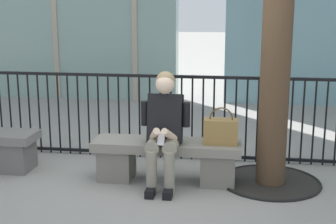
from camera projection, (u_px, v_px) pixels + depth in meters
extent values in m
plane|color=gray|center=(167.00, 180.00, 5.21)|extent=(60.00, 60.00, 0.00)
cube|color=gray|center=(167.00, 146.00, 5.13)|extent=(1.60, 0.44, 0.10)
cube|color=slate|center=(117.00, 163.00, 5.26)|extent=(0.36, 0.37, 0.35)
cube|color=slate|center=(218.00, 168.00, 5.10)|extent=(0.36, 0.37, 0.35)
cylinder|color=gray|center=(155.00, 144.00, 4.95)|extent=(0.15, 0.40, 0.15)
cylinder|color=gray|center=(152.00, 172.00, 4.81)|extent=(0.11, 0.11, 0.45)
cube|color=black|center=(151.00, 192.00, 4.79)|extent=(0.09, 0.22, 0.08)
cylinder|color=gray|center=(172.00, 144.00, 4.93)|extent=(0.15, 0.40, 0.15)
cylinder|color=gray|center=(169.00, 173.00, 4.79)|extent=(0.11, 0.11, 0.45)
cube|color=black|center=(168.00, 193.00, 4.77)|extent=(0.09, 0.22, 0.08)
cube|color=black|center=(165.00, 119.00, 5.02)|extent=(0.36, 0.30, 0.55)
cylinder|color=black|center=(145.00, 113.00, 5.04)|extent=(0.08, 0.08, 0.26)
cylinder|color=beige|center=(154.00, 135.00, 4.85)|extent=(0.16, 0.28, 0.20)
cylinder|color=black|center=(186.00, 115.00, 4.98)|extent=(0.08, 0.08, 0.26)
cylinder|color=beige|center=(170.00, 135.00, 4.82)|extent=(0.16, 0.28, 0.20)
cube|color=silver|center=(161.00, 138.00, 4.78)|extent=(0.07, 0.10, 0.13)
sphere|color=beige|center=(165.00, 84.00, 4.92)|extent=(0.20, 0.20, 0.20)
sphere|color=#997F59|center=(165.00, 81.00, 4.94)|extent=(0.20, 0.20, 0.20)
cube|color=olive|center=(221.00, 132.00, 4.99)|extent=(0.36, 0.19, 0.26)
torus|color=brown|center=(221.00, 119.00, 4.96)|extent=(0.25, 0.02, 0.25)
cylinder|color=black|center=(1.00, 111.00, 6.19)|extent=(0.02, 0.02, 1.06)
cylinder|color=black|center=(10.00, 112.00, 6.17)|extent=(0.02, 0.02, 1.06)
cylinder|color=black|center=(20.00, 112.00, 6.15)|extent=(0.02, 0.02, 1.06)
cylinder|color=black|center=(30.00, 112.00, 6.13)|extent=(0.02, 0.02, 1.06)
cylinder|color=black|center=(39.00, 113.00, 6.11)|extent=(0.02, 0.02, 1.06)
cylinder|color=black|center=(49.00, 113.00, 6.10)|extent=(0.02, 0.02, 1.06)
cylinder|color=black|center=(59.00, 113.00, 6.08)|extent=(0.02, 0.02, 1.06)
cylinder|color=black|center=(69.00, 114.00, 6.06)|extent=(0.02, 0.02, 1.06)
cylinder|color=black|center=(79.00, 114.00, 6.04)|extent=(0.02, 0.02, 1.06)
cylinder|color=black|center=(89.00, 114.00, 6.02)|extent=(0.02, 0.02, 1.06)
cylinder|color=black|center=(99.00, 115.00, 6.00)|extent=(0.02, 0.02, 1.06)
cylinder|color=black|center=(109.00, 115.00, 5.98)|extent=(0.02, 0.02, 1.06)
cylinder|color=black|center=(119.00, 115.00, 5.96)|extent=(0.02, 0.02, 1.06)
cylinder|color=black|center=(129.00, 116.00, 5.95)|extent=(0.02, 0.02, 1.06)
cylinder|color=black|center=(140.00, 116.00, 5.93)|extent=(0.02, 0.02, 1.06)
cylinder|color=black|center=(150.00, 116.00, 5.91)|extent=(0.02, 0.02, 1.06)
cylinder|color=black|center=(160.00, 117.00, 5.89)|extent=(0.02, 0.02, 1.06)
cylinder|color=black|center=(171.00, 117.00, 5.87)|extent=(0.02, 0.02, 1.06)
cylinder|color=black|center=(181.00, 118.00, 5.85)|extent=(0.02, 0.02, 1.06)
cylinder|color=black|center=(192.00, 118.00, 5.83)|extent=(0.02, 0.02, 1.06)
cylinder|color=black|center=(203.00, 118.00, 5.81)|extent=(0.02, 0.02, 1.06)
cylinder|color=black|center=(214.00, 119.00, 5.79)|extent=(0.02, 0.02, 1.06)
cylinder|color=black|center=(224.00, 119.00, 5.78)|extent=(0.02, 0.02, 1.06)
cylinder|color=black|center=(235.00, 119.00, 5.76)|extent=(0.02, 0.02, 1.06)
cylinder|color=black|center=(246.00, 120.00, 5.74)|extent=(0.02, 0.02, 1.06)
cylinder|color=black|center=(258.00, 120.00, 5.72)|extent=(0.02, 0.02, 1.06)
cylinder|color=black|center=(269.00, 120.00, 5.70)|extent=(0.02, 0.02, 1.06)
cylinder|color=black|center=(280.00, 121.00, 5.68)|extent=(0.02, 0.02, 1.06)
cylinder|color=black|center=(291.00, 121.00, 5.66)|extent=(0.02, 0.02, 1.06)
cylinder|color=black|center=(303.00, 122.00, 5.64)|extent=(0.02, 0.02, 1.06)
cylinder|color=black|center=(314.00, 122.00, 5.62)|extent=(0.02, 0.02, 1.06)
cylinder|color=black|center=(326.00, 122.00, 5.61)|extent=(0.02, 0.02, 1.06)
cube|color=black|center=(176.00, 154.00, 5.97)|extent=(9.64, 0.04, 0.04)
cube|color=black|center=(176.00, 76.00, 5.75)|extent=(9.64, 0.04, 0.04)
cylinder|color=black|center=(270.00, 182.00, 5.16)|extent=(1.06, 1.06, 0.01)
torus|color=black|center=(270.00, 181.00, 5.15)|extent=(1.09, 1.09, 0.03)
cylinder|color=#4C3826|center=(278.00, 24.00, 4.78)|extent=(0.31, 0.31, 3.40)
cube|color=#605E5B|center=(16.00, 155.00, 5.52)|extent=(0.36, 0.37, 0.35)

